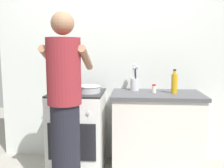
{
  "coord_description": "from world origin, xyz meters",
  "views": [
    {
      "loc": [
        0.27,
        -2.6,
        1.38
      ],
      "look_at": [
        0.05,
        0.12,
        1.0
      ],
      "focal_mm": 39.82,
      "sensor_mm": 36.0,
      "label": 1
    }
  ],
  "objects_px": {
    "stove_range": "(78,130)",
    "mixing_bowl": "(89,89)",
    "utensil_crock": "(135,82)",
    "oil_bottle": "(174,83)",
    "spice_bottle": "(154,89)",
    "pot": "(65,86)",
    "person": "(65,108)"
  },
  "relations": [
    {
      "from": "stove_range",
      "to": "mixing_bowl",
      "type": "height_order",
      "value": "mixing_bowl"
    },
    {
      "from": "stove_range",
      "to": "mixing_bowl",
      "type": "bearing_deg",
      "value": -13.79
    },
    {
      "from": "mixing_bowl",
      "to": "utensil_crock",
      "type": "height_order",
      "value": "utensil_crock"
    },
    {
      "from": "mixing_bowl",
      "to": "oil_bottle",
      "type": "bearing_deg",
      "value": 1.67
    },
    {
      "from": "mixing_bowl",
      "to": "spice_bottle",
      "type": "xyz_separation_m",
      "value": [
        0.73,
        0.05,
        0.0
      ]
    },
    {
      "from": "oil_bottle",
      "to": "utensil_crock",
      "type": "bearing_deg",
      "value": 158.27
    },
    {
      "from": "stove_range",
      "to": "mixing_bowl",
      "type": "distance_m",
      "value": 0.51
    },
    {
      "from": "pot",
      "to": "person",
      "type": "relative_size",
      "value": 0.15
    },
    {
      "from": "stove_range",
      "to": "utensil_crock",
      "type": "bearing_deg",
      "value": 14.19
    },
    {
      "from": "oil_bottle",
      "to": "stove_range",
      "type": "bearing_deg",
      "value": 179.64
    },
    {
      "from": "mixing_bowl",
      "to": "utensil_crock",
      "type": "xyz_separation_m",
      "value": [
        0.51,
        0.2,
        0.05
      ]
    },
    {
      "from": "pot",
      "to": "oil_bottle",
      "type": "bearing_deg",
      "value": 0.58
    },
    {
      "from": "utensil_crock",
      "to": "person",
      "type": "bearing_deg",
      "value": -128.34
    },
    {
      "from": "pot",
      "to": "mixing_bowl",
      "type": "height_order",
      "value": "pot"
    },
    {
      "from": "pot",
      "to": "person",
      "type": "bearing_deg",
      "value": -74.66
    },
    {
      "from": "person",
      "to": "mixing_bowl",
      "type": "bearing_deg",
      "value": 79.16
    },
    {
      "from": "stove_range",
      "to": "person",
      "type": "relative_size",
      "value": 0.53
    },
    {
      "from": "spice_bottle",
      "to": "mixing_bowl",
      "type": "bearing_deg",
      "value": -175.76
    },
    {
      "from": "mixing_bowl",
      "to": "person",
      "type": "distance_m",
      "value": 0.61
    },
    {
      "from": "mixing_bowl",
      "to": "spice_bottle",
      "type": "distance_m",
      "value": 0.73
    },
    {
      "from": "spice_bottle",
      "to": "person",
      "type": "height_order",
      "value": "person"
    },
    {
      "from": "utensil_crock",
      "to": "oil_bottle",
      "type": "height_order",
      "value": "utensil_crock"
    },
    {
      "from": "oil_bottle",
      "to": "pot",
      "type": "bearing_deg",
      "value": -179.42
    },
    {
      "from": "spice_bottle",
      "to": "person",
      "type": "xyz_separation_m",
      "value": [
        -0.84,
        -0.65,
        -0.09
      ]
    },
    {
      "from": "oil_bottle",
      "to": "person",
      "type": "height_order",
      "value": "person"
    },
    {
      "from": "pot",
      "to": "stove_range",
      "type": "bearing_deg",
      "value": 7.78
    },
    {
      "from": "utensil_crock",
      "to": "mixing_bowl",
      "type": "bearing_deg",
      "value": -158.75
    },
    {
      "from": "stove_range",
      "to": "utensil_crock",
      "type": "height_order",
      "value": "utensil_crock"
    },
    {
      "from": "utensil_crock",
      "to": "spice_bottle",
      "type": "bearing_deg",
      "value": -34.11
    },
    {
      "from": "oil_bottle",
      "to": "spice_bottle",
      "type": "bearing_deg",
      "value": 173.05
    },
    {
      "from": "mixing_bowl",
      "to": "person",
      "type": "relative_size",
      "value": 0.16
    },
    {
      "from": "spice_bottle",
      "to": "person",
      "type": "distance_m",
      "value": 1.06
    }
  ]
}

